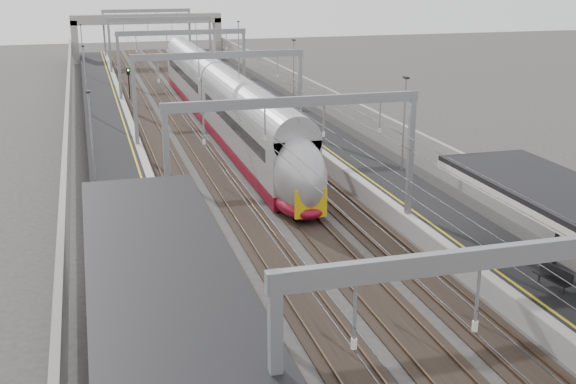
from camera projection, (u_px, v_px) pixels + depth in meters
platform_left at (113, 143)px, 56.06m from camera, size 4.00×120.00×1.00m
platform_right at (309, 131)px, 60.23m from camera, size 4.00×120.00×1.00m
tracks at (214, 142)px, 58.28m from camera, size 11.40×140.00×0.20m
overhead_line at (199, 57)px, 62.53m from camera, size 13.00×140.00×6.60m
canopy_left at (190, 366)px, 16.12m from camera, size 4.40×30.00×4.24m
overbridge at (147, 25)px, 107.20m from camera, size 22.00×2.20×6.90m
wall_left at (69, 132)px, 54.90m from camera, size 0.30×120.00×3.20m
wall_right at (345, 116)px, 60.74m from camera, size 0.30×120.00×3.20m
train at (224, 107)px, 61.03m from camera, size 2.87×52.32×4.53m
bench at (554, 275)px, 29.48m from camera, size 0.73×1.82×0.91m
signal_green at (129, 78)px, 75.76m from camera, size 0.32×0.32×3.48m
signal_red_near at (200, 69)px, 82.55m from camera, size 0.32×0.32×3.48m
signal_red_far at (211, 63)px, 87.91m from camera, size 0.32×0.32×3.48m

